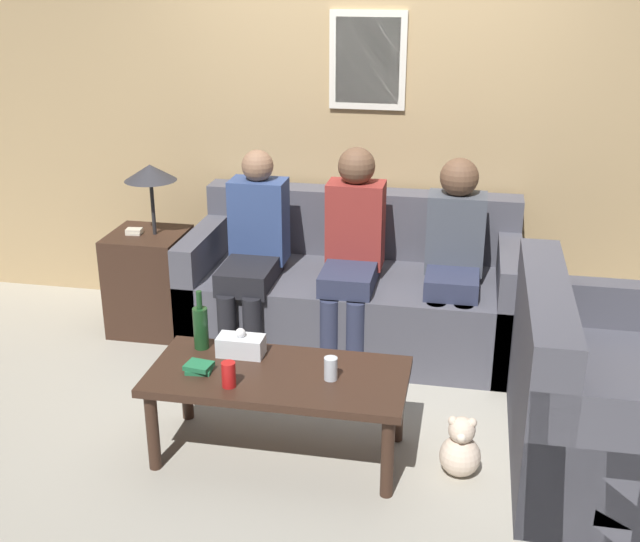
{
  "coord_description": "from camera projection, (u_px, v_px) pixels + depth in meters",
  "views": [
    {
      "loc": [
        0.68,
        -4.07,
        2.28
      ],
      "look_at": [
        -0.08,
        -0.15,
        0.73
      ],
      "focal_mm": 45.0,
      "sensor_mm": 36.0,
      "label": 1
    }
  ],
  "objects": [
    {
      "name": "couch_side",
      "position": [
        605.0,
        404.0,
        3.78
      ],
      "size": [
        0.93,
        1.31,
        0.91
      ],
      "rotation": [
        0.0,
        0.0,
        1.57
      ],
      "color": "#4C4C56",
      "rests_on": "ground_plane"
    },
    {
      "name": "teddy_bear",
      "position": [
        460.0,
        450.0,
        3.77
      ],
      "size": [
        0.2,
        0.2,
        0.31
      ],
      "color": "beige",
      "rests_on": "ground_plane"
    },
    {
      "name": "person_left",
      "position": [
        254.0,
        246.0,
        4.84
      ],
      "size": [
        0.34,
        0.65,
        1.23
      ],
      "color": "black",
      "rests_on": "ground_plane"
    },
    {
      "name": "coffee_table",
      "position": [
        278.0,
        383.0,
        3.83
      ],
      "size": [
        1.23,
        0.58,
        0.45
      ],
      "color": "#382319",
      "rests_on": "ground_plane"
    },
    {
      "name": "drinking_glass",
      "position": [
        331.0,
        369.0,
        3.73
      ],
      "size": [
        0.06,
        0.06,
        0.11
      ],
      "color": "silver",
      "rests_on": "coffee_table"
    },
    {
      "name": "side_table_with_lamp",
      "position": [
        150.0,
        274.0,
        5.19
      ],
      "size": [
        0.47,
        0.47,
        1.11
      ],
      "color": "#382319",
      "rests_on": "ground_plane"
    },
    {
      "name": "book_stack",
      "position": [
        199.0,
        368.0,
        3.81
      ],
      "size": [
        0.14,
        0.12,
        0.04
      ],
      "color": "#237547",
      "rests_on": "coffee_table"
    },
    {
      "name": "couch_main",
      "position": [
        353.0,
        293.0,
        5.05
      ],
      "size": [
        2.02,
        0.93,
        0.91
      ],
      "color": "#4C4C56",
      "rests_on": "ground_plane"
    },
    {
      "name": "ground_plane",
      "position": [
        338.0,
        379.0,
        4.67
      ],
      "size": [
        16.0,
        16.0,
        0.0
      ],
      "primitive_type": "plane",
      "color": "#ADA899"
    },
    {
      "name": "tissue_box",
      "position": [
        241.0,
        345.0,
        3.96
      ],
      "size": [
        0.23,
        0.12,
        0.15
      ],
      "color": "silver",
      "rests_on": "coffee_table"
    },
    {
      "name": "wine_bottle",
      "position": [
        201.0,
        327.0,
        4.01
      ],
      "size": [
        0.08,
        0.08,
        0.31
      ],
      "color": "#19421E",
      "rests_on": "coffee_table"
    },
    {
      "name": "person_middle",
      "position": [
        352.0,
        245.0,
        4.76
      ],
      "size": [
        0.34,
        0.62,
        1.26
      ],
      "color": "#2D334C",
      "rests_on": "ground_plane"
    },
    {
      "name": "soda_can",
      "position": [
        229.0,
        374.0,
        3.67
      ],
      "size": [
        0.07,
        0.07,
        0.12
      ],
      "color": "red",
      "rests_on": "coffee_table"
    },
    {
      "name": "wall_back",
      "position": [
        367.0,
        123.0,
        5.15
      ],
      "size": [
        9.0,
        0.08,
        2.6
      ],
      "color": "tan",
      "rests_on": "ground_plane"
    },
    {
      "name": "person_right",
      "position": [
        454.0,
        252.0,
        4.69
      ],
      "size": [
        0.34,
        0.57,
        1.22
      ],
      "color": "#2D334C",
      "rests_on": "ground_plane"
    }
  ]
}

